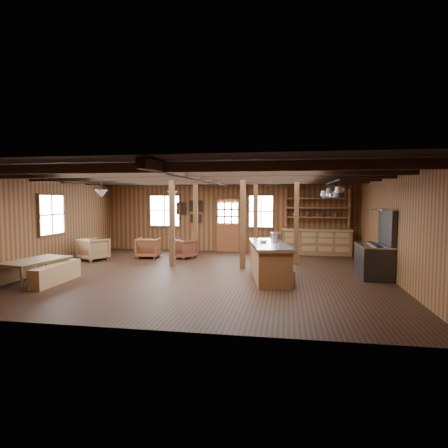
{
  "coord_description": "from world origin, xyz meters",
  "views": [
    {
      "loc": [
        2.31,
        -10.1,
        2.12
      ],
      "look_at": [
        0.45,
        0.86,
        1.35
      ],
      "focal_mm": 30.0,
      "sensor_mm": 36.0,
      "label": 1
    }
  ],
  "objects_px": {
    "armchair_c": "(94,249)",
    "dining_table": "(37,271)",
    "commercial_range": "(375,255)",
    "armchair_a": "(148,248)",
    "kitchen_island": "(269,261)",
    "armchair_b": "(184,249)"
  },
  "relations": [
    {
      "from": "armchair_c",
      "to": "dining_table",
      "type": "bearing_deg",
      "value": 121.88
    },
    {
      "from": "commercial_range",
      "to": "armchair_c",
      "type": "bearing_deg",
      "value": 171.71
    },
    {
      "from": "dining_table",
      "to": "armchair_a",
      "type": "bearing_deg",
      "value": -7.3
    },
    {
      "from": "commercial_range",
      "to": "dining_table",
      "type": "bearing_deg",
      "value": -166.43
    },
    {
      "from": "kitchen_island",
      "to": "dining_table",
      "type": "bearing_deg",
      "value": -176.25
    },
    {
      "from": "commercial_range",
      "to": "armchair_c",
      "type": "relative_size",
      "value": 2.22
    },
    {
      "from": "kitchen_island",
      "to": "armchair_a",
      "type": "bearing_deg",
      "value": 137.97
    },
    {
      "from": "kitchen_island",
      "to": "armchair_b",
      "type": "bearing_deg",
      "value": 127.3
    },
    {
      "from": "armchair_a",
      "to": "armchair_c",
      "type": "distance_m",
      "value": 1.84
    },
    {
      "from": "kitchen_island",
      "to": "armchair_a",
      "type": "height_order",
      "value": "kitchen_island"
    },
    {
      "from": "kitchen_island",
      "to": "armchair_b",
      "type": "height_order",
      "value": "kitchen_island"
    },
    {
      "from": "armchair_a",
      "to": "armchair_b",
      "type": "distance_m",
      "value": 1.29
    },
    {
      "from": "commercial_range",
      "to": "armchair_b",
      "type": "distance_m",
      "value": 6.33
    },
    {
      "from": "commercial_range",
      "to": "armchair_a",
      "type": "bearing_deg",
      "value": 163.71
    },
    {
      "from": "armchair_b",
      "to": "armchair_c",
      "type": "xyz_separation_m",
      "value": [
        -2.94,
        -0.94,
        0.04
      ]
    },
    {
      "from": "kitchen_island",
      "to": "armchair_c",
      "type": "bearing_deg",
      "value": 152.22
    },
    {
      "from": "armchair_a",
      "to": "armchair_b",
      "type": "bearing_deg",
      "value": 179.68
    },
    {
      "from": "dining_table",
      "to": "armchair_a",
      "type": "xyz_separation_m",
      "value": [
        1.35,
        4.17,
        0.07
      ]
    },
    {
      "from": "commercial_range",
      "to": "dining_table",
      "type": "distance_m",
      "value": 8.8
    },
    {
      "from": "armchair_a",
      "to": "armchair_b",
      "type": "relative_size",
      "value": 1.05
    },
    {
      "from": "armchair_c",
      "to": "commercial_range",
      "type": "bearing_deg",
      "value": -161.53
    },
    {
      "from": "kitchen_island",
      "to": "commercial_range",
      "type": "bearing_deg",
      "value": 3.69
    }
  ]
}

